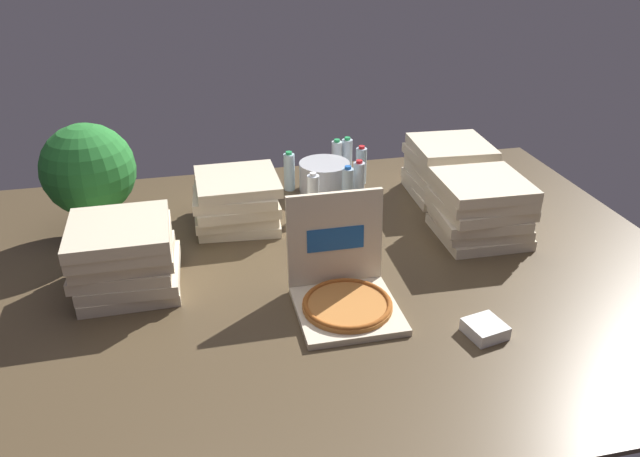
# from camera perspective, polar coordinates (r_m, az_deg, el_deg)

# --- Properties ---
(ground_plane) EXTENTS (3.20, 2.40, 0.02)m
(ground_plane) POSITION_cam_1_polar(r_m,az_deg,el_deg) (2.72, 0.41, -3.76)
(ground_plane) COLOR #4C3D28
(open_pizza_box) EXTENTS (0.39, 0.43, 0.42)m
(open_pizza_box) POSITION_cam_1_polar(r_m,az_deg,el_deg) (2.43, 2.20, -5.40)
(open_pizza_box) COLOR beige
(open_pizza_box) RESTS_ON ground_plane
(pizza_stack_left_mid) EXTENTS (0.44, 0.43, 0.25)m
(pizza_stack_left_mid) POSITION_cam_1_polar(r_m,az_deg,el_deg) (3.06, -7.74, 2.57)
(pizza_stack_left_mid) COLOR beige
(pizza_stack_left_mid) RESTS_ON ground_plane
(pizza_stack_center_near) EXTENTS (0.43, 0.42, 0.30)m
(pizza_stack_center_near) POSITION_cam_1_polar(r_m,az_deg,el_deg) (2.62, -17.59, -2.44)
(pizza_stack_center_near) COLOR beige
(pizza_stack_center_near) RESTS_ON ground_plane
(pizza_stack_center_far) EXTENTS (0.44, 0.43, 0.30)m
(pizza_stack_center_far) POSITION_cam_1_polar(r_m,az_deg,el_deg) (3.00, 14.56, 1.85)
(pizza_stack_center_far) COLOR beige
(pizza_stack_center_far) RESTS_ON ground_plane
(pizza_stack_left_far) EXTENTS (0.42, 0.42, 0.30)m
(pizza_stack_left_far) POSITION_cam_1_polar(r_m,az_deg,el_deg) (3.42, 11.84, 5.41)
(pizza_stack_left_far) COLOR beige
(pizza_stack_left_far) RESTS_ON ground_plane
(ice_bucket) EXTENTS (0.28, 0.28, 0.16)m
(ice_bucket) POSITION_cam_1_polar(r_m,az_deg,el_deg) (3.42, 0.41, 4.81)
(ice_bucket) COLOR #B7BABF
(ice_bucket) RESTS_ON ground_plane
(water_bottle_0) EXTENTS (0.06, 0.06, 0.22)m
(water_bottle_0) POSITION_cam_1_polar(r_m,az_deg,el_deg) (3.52, 3.82, 5.83)
(water_bottle_0) COLOR silver
(water_bottle_0) RESTS_ON ground_plane
(water_bottle_1) EXTENTS (0.06, 0.06, 0.22)m
(water_bottle_1) POSITION_cam_1_polar(r_m,az_deg,el_deg) (3.61, 1.56, 6.49)
(water_bottle_1) COLOR white
(water_bottle_1) RESTS_ON ground_plane
(water_bottle_2) EXTENTS (0.06, 0.06, 0.22)m
(water_bottle_2) POSITION_cam_1_polar(r_m,az_deg,el_deg) (3.31, 3.60, 4.42)
(water_bottle_2) COLOR silver
(water_bottle_2) RESTS_ON ground_plane
(water_bottle_3) EXTENTS (0.06, 0.06, 0.22)m
(water_bottle_3) POSITION_cam_1_polar(r_m,az_deg,el_deg) (3.15, -0.63, 3.20)
(water_bottle_3) COLOR white
(water_bottle_3) RESTS_ON ground_plane
(water_bottle_4) EXTENTS (0.06, 0.06, 0.22)m
(water_bottle_4) POSITION_cam_1_polar(r_m,az_deg,el_deg) (3.65, 2.51, 6.69)
(water_bottle_4) COLOR silver
(water_bottle_4) RESTS_ON ground_plane
(water_bottle_5) EXTENTS (0.06, 0.06, 0.22)m
(water_bottle_5) POSITION_cam_1_polar(r_m,az_deg,el_deg) (3.23, 2.55, 3.85)
(water_bottle_5) COLOR silver
(water_bottle_5) RESTS_ON ground_plane
(water_bottle_6) EXTENTS (0.06, 0.06, 0.22)m
(water_bottle_6) POSITION_cam_1_polar(r_m,az_deg,el_deg) (3.43, -2.90, 5.27)
(water_bottle_6) COLOR silver
(water_bottle_6) RESTS_ON ground_plane
(potted_plant) EXTENTS (0.43, 0.43, 0.55)m
(potted_plant) POSITION_cam_1_polar(r_m,az_deg,el_deg) (3.04, -20.56, 4.80)
(potted_plant) COLOR #513323
(potted_plant) RESTS_ON ground_plane
(napkin_pile) EXTENTS (0.16, 0.16, 0.05)m
(napkin_pile) POSITION_cam_1_polar(r_m,az_deg,el_deg) (2.38, 15.00, -8.96)
(napkin_pile) COLOR white
(napkin_pile) RESTS_ON ground_plane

